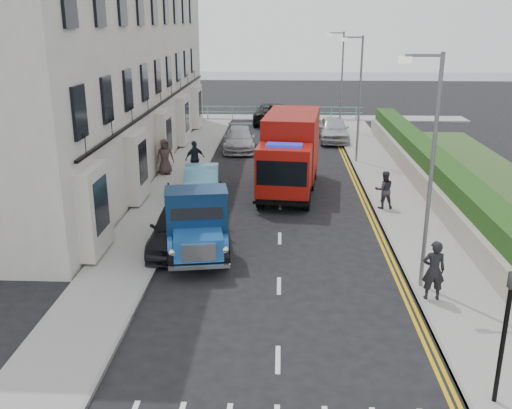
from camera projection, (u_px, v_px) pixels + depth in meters
name	position (u px, v px, depth m)	size (l,w,h in m)	color
ground	(279.00, 260.00, 19.45)	(120.00, 120.00, 0.00)	black
pavement_west	(175.00, 184.00, 28.20)	(2.40, 38.00, 0.12)	gray
pavement_east	(389.00, 186.00, 27.75)	(2.60, 38.00, 0.12)	gray
promenade	(281.00, 118.00, 46.97)	(30.00, 2.50, 0.12)	gray
sea_plane	(282.00, 80.00, 76.43)	(120.00, 120.00, 0.00)	slate
terrace_west	(103.00, 32.00, 29.98)	(6.31, 30.20, 14.25)	silver
garden_east	(430.00, 170.00, 27.41)	(1.45, 28.00, 1.75)	#B2AD9E
seafront_railing	(282.00, 113.00, 46.05)	(13.00, 0.08, 1.11)	#59B2A5
lamp_near	(428.00, 161.00, 16.13)	(1.23, 0.18, 7.00)	slate
lamp_mid	(358.00, 92.00, 31.33)	(1.23, 0.18, 7.00)	slate
lamp_far	(340.00, 75.00, 40.82)	(1.23, 0.18, 7.00)	slate
traffic_signal	(506.00, 319.00, 11.48)	(0.16, 0.20, 3.10)	black
bedford_lorry	(197.00, 226.00, 19.36)	(2.82, 5.38, 2.44)	black
red_lorry	(290.00, 151.00, 26.70)	(3.05, 7.09, 3.60)	black
parked_car_front	(179.00, 227.00, 20.31)	(1.83, 4.55, 1.55)	black
parked_car_mid	(202.00, 182.00, 26.03)	(1.53, 4.39, 1.44)	#65B6D8
parked_car_rear	(240.00, 139.00, 35.60)	(1.92, 4.72, 1.37)	#A3A2A7
seafront_car_left	(272.00, 113.00, 44.88)	(2.65, 5.74, 1.60)	black
seafront_car_right	(334.00, 129.00, 38.10)	(1.90, 4.72, 1.61)	#B7B6BC
pedestrian_east_near	(434.00, 270.00, 16.22)	(0.65, 0.43, 1.79)	black
pedestrian_east_far	(384.00, 190.00, 24.15)	(0.79, 0.62, 1.63)	#322E39
pedestrian_west_near	(195.00, 158.00, 29.16)	(1.07, 0.44, 1.82)	#19222E
pedestrian_west_far	(165.00, 157.00, 29.48)	(0.91, 0.59, 1.86)	#3F312D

